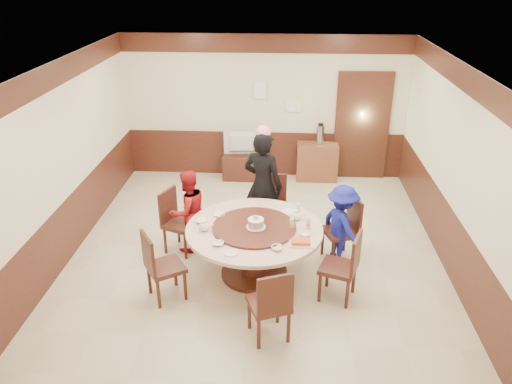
# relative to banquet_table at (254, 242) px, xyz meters

# --- Properties ---
(room) EXTENTS (6.00, 6.04, 2.84)m
(room) POSITION_rel_banquet_table_xyz_m (-0.00, 0.67, 0.55)
(room) COLOR beige
(room) RESTS_ON ground
(banquet_table) EXTENTS (1.86, 1.86, 0.78)m
(banquet_table) POSITION_rel_banquet_table_xyz_m (0.00, 0.00, 0.00)
(banquet_table) COLOR #401C14
(banquet_table) RESTS_ON ground
(chair_0) EXTENTS (0.57, 0.56, 0.97)m
(chair_0) POSITION_rel_banquet_table_xyz_m (1.24, 0.50, -0.23)
(chair_0) COLOR #401C14
(chair_0) RESTS_ON ground
(chair_1) EXTENTS (0.45, 0.46, 0.97)m
(chair_1) POSITION_rel_banquet_table_xyz_m (0.23, 1.18, -0.23)
(chair_1) COLOR #401C14
(chair_1) RESTS_ON ground
(chair_2) EXTENTS (0.58, 0.57, 0.97)m
(chair_2) POSITION_rel_banquet_table_xyz_m (-1.16, 0.59, -0.23)
(chair_2) COLOR #401C14
(chair_2) RESTS_ON ground
(chair_3) EXTENTS (0.61, 0.61, 0.97)m
(chair_3) POSITION_rel_banquet_table_xyz_m (-1.13, -0.58, -0.23)
(chair_3) COLOR #401C14
(chair_3) RESTS_ON ground
(chair_4) EXTENTS (0.57, 0.57, 0.97)m
(chair_4) POSITION_rel_banquet_table_xyz_m (0.25, -1.26, -0.23)
(chair_4) COLOR #401C14
(chair_4) RESTS_ON ground
(chair_5) EXTENTS (0.57, 0.56, 0.97)m
(chair_5) POSITION_rel_banquet_table_xyz_m (1.13, -0.45, -0.23)
(chair_5) COLOR #401C14
(chair_5) RESTS_ON ground
(person_standing) EXTENTS (0.75, 0.64, 1.75)m
(person_standing) POSITION_rel_banquet_table_xyz_m (0.06, 1.12, 0.34)
(person_standing) COLOR black
(person_standing) RESTS_ON ground
(person_red) EXTENTS (0.79, 0.78, 1.29)m
(person_red) POSITION_rel_banquet_table_xyz_m (-1.03, 0.64, 0.11)
(person_red) COLOR maroon
(person_red) RESTS_ON ground
(person_blue) EXTENTS (0.80, 0.91, 1.23)m
(person_blue) POSITION_rel_banquet_table_xyz_m (1.22, 0.38, 0.08)
(person_blue) COLOR navy
(person_blue) RESTS_ON ground
(birthday_cake) EXTENTS (0.26, 0.26, 0.19)m
(birthday_cake) POSITION_rel_banquet_table_xyz_m (0.02, -0.03, 0.31)
(birthday_cake) COLOR white
(birthday_cake) RESTS_ON banquet_table
(teapot_left) EXTENTS (0.17, 0.15, 0.13)m
(teapot_left) POSITION_rel_banquet_table_xyz_m (-0.66, -0.10, 0.28)
(teapot_left) COLOR white
(teapot_left) RESTS_ON banquet_table
(teapot_right) EXTENTS (0.17, 0.15, 0.13)m
(teapot_right) POSITION_rel_banquet_table_xyz_m (0.56, 0.27, 0.28)
(teapot_right) COLOR white
(teapot_right) RESTS_ON banquet_table
(bowl_0) EXTENTS (0.15, 0.15, 0.04)m
(bowl_0) POSITION_rel_banquet_table_xyz_m (-0.51, 0.32, 0.23)
(bowl_0) COLOR white
(bowl_0) RESTS_ON banquet_table
(bowl_1) EXTENTS (0.15, 0.15, 0.05)m
(bowl_1) POSITION_rel_banquet_table_xyz_m (0.32, -0.53, 0.24)
(bowl_1) COLOR white
(bowl_1) RESTS_ON banquet_table
(bowl_2) EXTENTS (0.15, 0.15, 0.04)m
(bowl_2) POSITION_rel_banquet_table_xyz_m (-0.43, -0.46, 0.23)
(bowl_2) COLOR white
(bowl_2) RESTS_ON banquet_table
(bowl_3) EXTENTS (0.15, 0.15, 0.05)m
(bowl_3) POSITION_rel_banquet_table_xyz_m (0.68, -0.17, 0.24)
(bowl_3) COLOR white
(bowl_3) RESTS_ON banquet_table
(bowl_4) EXTENTS (0.16, 0.16, 0.04)m
(bowl_4) POSITION_rel_banquet_table_xyz_m (-0.74, 0.12, 0.24)
(bowl_4) COLOR white
(bowl_4) RESTS_ON banquet_table
(saucer_near) EXTENTS (0.18, 0.18, 0.01)m
(saucer_near) POSITION_rel_banquet_table_xyz_m (-0.25, -0.65, 0.22)
(saucer_near) COLOR white
(saucer_near) RESTS_ON banquet_table
(saucer_far) EXTENTS (0.18, 0.18, 0.01)m
(saucer_far) POSITION_rel_banquet_table_xyz_m (0.45, 0.50, 0.22)
(saucer_far) COLOR white
(saucer_far) RESTS_ON banquet_table
(shrimp_platter) EXTENTS (0.30, 0.20, 0.06)m
(shrimp_platter) POSITION_rel_banquet_table_xyz_m (0.62, -0.39, 0.24)
(shrimp_platter) COLOR white
(shrimp_platter) RESTS_ON banquet_table
(bottle_0) EXTENTS (0.06, 0.06, 0.16)m
(bottle_0) POSITION_rel_banquet_table_xyz_m (0.50, -0.01, 0.30)
(bottle_0) COLOR silver
(bottle_0) RESTS_ON banquet_table
(bottle_1) EXTENTS (0.06, 0.06, 0.16)m
(bottle_1) POSITION_rel_banquet_table_xyz_m (0.72, 0.02, 0.30)
(bottle_1) COLOR silver
(bottle_1) RESTS_ON banquet_table
(bottle_2) EXTENTS (0.06, 0.06, 0.16)m
(bottle_2) POSITION_rel_banquet_table_xyz_m (0.59, 0.43, 0.30)
(bottle_2) COLOR silver
(bottle_2) RESTS_ON banquet_table
(tv_stand) EXTENTS (0.85, 0.45, 0.50)m
(tv_stand) POSITION_rel_banquet_table_xyz_m (-0.41, 3.41, -0.28)
(tv_stand) COLOR #401C14
(tv_stand) RESTS_ON ground
(television) EXTENTS (0.82, 0.17, 0.47)m
(television) POSITION_rel_banquet_table_xyz_m (-0.41, 3.41, 0.20)
(television) COLOR gray
(television) RESTS_ON tv_stand
(side_cabinet) EXTENTS (0.80, 0.40, 0.75)m
(side_cabinet) POSITION_rel_banquet_table_xyz_m (1.04, 3.44, -0.16)
(side_cabinet) COLOR brown
(side_cabinet) RESTS_ON ground
(thermos) EXTENTS (0.15, 0.15, 0.38)m
(thermos) POSITION_rel_banquet_table_xyz_m (1.07, 3.44, 0.41)
(thermos) COLOR silver
(thermos) RESTS_ON side_cabinet
(notice_left) EXTENTS (0.25, 0.00, 0.35)m
(notice_left) POSITION_rel_banquet_table_xyz_m (-0.11, 3.61, 1.22)
(notice_left) COLOR white
(notice_left) RESTS_ON room
(notice_right) EXTENTS (0.30, 0.00, 0.22)m
(notice_right) POSITION_rel_banquet_table_xyz_m (0.54, 3.61, 0.92)
(notice_right) COLOR white
(notice_right) RESTS_ON room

